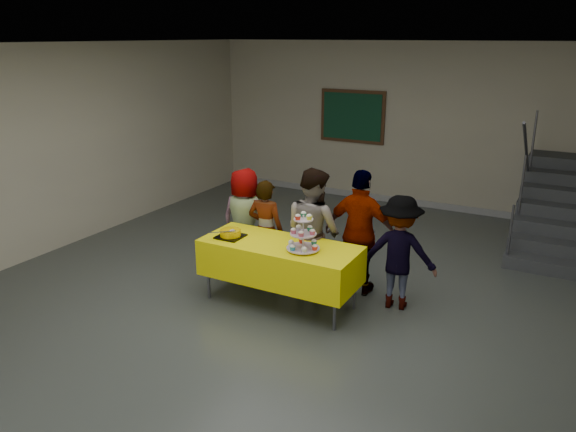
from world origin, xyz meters
name	(u,v)px	position (x,y,z in m)	size (l,w,h in m)	color
room_shell	(282,131)	(0.00, 0.02, 2.13)	(10.00, 10.04, 3.02)	#4C514C
bake_table	(280,260)	(-0.14, 0.21, 0.56)	(1.88, 0.78, 0.77)	#595960
cupcake_stand	(303,236)	(0.20, 0.14, 0.94)	(0.38, 0.38, 0.44)	silver
bear_cake	(230,233)	(-0.77, 0.11, 0.83)	(0.32, 0.36, 0.12)	black
schoolchild_a	(245,220)	(-1.07, 0.90, 0.71)	(0.69, 0.45, 1.42)	slate
schoolchild_b	(266,230)	(-0.66, 0.76, 0.67)	(0.49, 0.32, 1.35)	slate
schoolchild_c	(313,231)	(0.04, 0.73, 0.79)	(0.77, 0.60, 1.59)	slate
schoolchild_d	(361,233)	(0.58, 0.95, 0.79)	(0.92, 0.38, 1.58)	slate
schoolchild_e	(399,252)	(1.11, 0.81, 0.68)	(0.88, 0.51, 1.37)	slate
staircase	(564,212)	(2.70, 4.13, 0.49)	(1.30, 2.40, 2.04)	#424447
noticeboard	(352,116)	(-1.20, 4.96, 1.60)	(1.30, 0.05, 1.00)	#472B16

